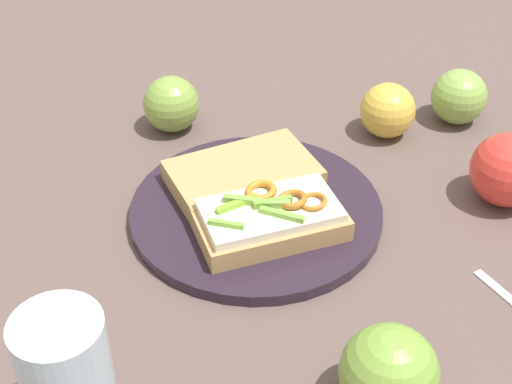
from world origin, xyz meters
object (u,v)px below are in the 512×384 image
object	(u,v)px
plate	(256,211)
apple_5	(388,110)
apple_3	(389,373)
bread_slice_side	(243,175)
apple_4	(459,97)
apple_2	(171,104)
apple_0	(508,170)
drinking_glass	(68,382)
sandwich	(270,218)

from	to	relation	value
plate	apple_5	bearing A→B (deg)	47.12
plate	apple_3	distance (m)	0.27
bread_slice_side	apple_3	distance (m)	0.32
apple_3	apple_4	bearing A→B (deg)	73.16
bread_slice_side	apple_2	xyz separation A→B (m)	(-0.10, 0.13, 0.01)
apple_2	apple_4	size ratio (longest dim) A/B	1.00
plate	apple_3	xyz separation A→B (m)	(0.12, -0.25, 0.03)
bread_slice_side	apple_4	xyz separation A→B (m)	(0.27, 0.17, 0.01)
apple_0	drinking_glass	distance (m)	0.52
bread_slice_side	apple_0	xyz separation A→B (m)	(0.29, -0.00, 0.02)
apple_4	plate	bearing A→B (deg)	-140.79
apple_0	apple_5	xyz separation A→B (m)	(-0.12, 0.13, -0.01)
plate	apple_4	world-z (taller)	apple_4
apple_3	drinking_glass	bearing A→B (deg)	-172.04
sandwich	bread_slice_side	world-z (taller)	sandwich
sandwich	apple_0	bearing A→B (deg)	175.76
bread_slice_side	apple_5	xyz separation A→B (m)	(0.18, 0.13, 0.01)
plate	bread_slice_side	distance (m)	0.05
apple_0	apple_2	bearing A→B (deg)	160.78
apple_2	drinking_glass	world-z (taller)	drinking_glass
plate	apple_2	size ratio (longest dim) A/B	3.87
bread_slice_side	apple_4	size ratio (longest dim) A/B	2.26
apple_0	apple_4	world-z (taller)	apple_0
apple_4	drinking_glass	xyz separation A→B (m)	(-0.39, -0.49, 0.03)
plate	apple_3	size ratio (longest dim) A/B	3.36
plate	apple_2	xyz separation A→B (m)	(-0.11, 0.18, 0.03)
apple_5	drinking_glass	size ratio (longest dim) A/B	0.54
plate	drinking_glass	bearing A→B (deg)	-115.45
drinking_glass	bread_slice_side	bearing A→B (deg)	69.95
apple_3	drinking_glass	world-z (taller)	drinking_glass
plate	drinking_glass	world-z (taller)	drinking_glass
plate	sandwich	xyz separation A→B (m)	(0.02, -0.04, 0.02)
apple_4	sandwich	bearing A→B (deg)	-133.77
apple_2	apple_0	bearing A→B (deg)	-19.22
plate	apple_5	xyz separation A→B (m)	(0.16, 0.17, 0.03)
plate	sandwich	bearing A→B (deg)	-68.03
apple_5	drinking_glass	distance (m)	0.54
sandwich	apple_4	distance (m)	0.34
apple_0	apple_4	xyz separation A→B (m)	(-0.02, 0.17, -0.01)
apple_0	drinking_glass	world-z (taller)	drinking_glass
drinking_glass	sandwich	bearing A→B (deg)	58.01
apple_5	drinking_glass	xyz separation A→B (m)	(-0.29, -0.45, 0.03)
sandwich	apple_0	size ratio (longest dim) A/B	2.07
apple_2	drinking_glass	size ratio (longest dim) A/B	0.56
apple_2	drinking_glass	bearing A→B (deg)	-92.57
sandwich	plate	bearing A→B (deg)	-89.38
apple_2	apple_5	bearing A→B (deg)	-0.91
apple_0	bread_slice_side	bearing A→B (deg)	179.64
apple_0	drinking_glass	bearing A→B (deg)	-142.01
plate	apple_3	world-z (taller)	apple_3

